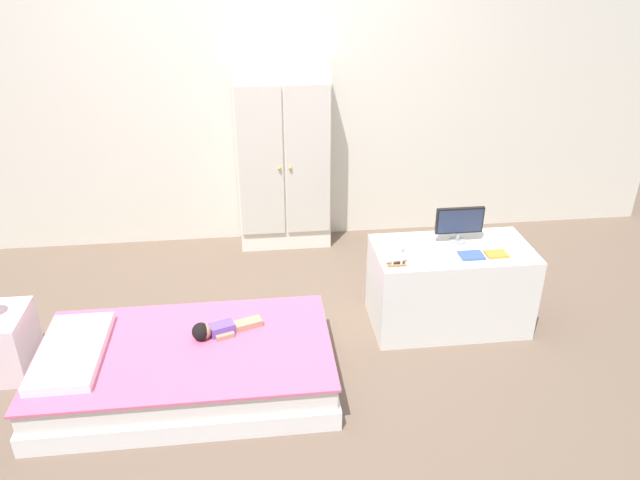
{
  "coord_description": "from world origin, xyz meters",
  "views": [
    {
      "loc": [
        -0.06,
        -2.88,
        2.2
      ],
      "look_at": [
        0.32,
        0.33,
        0.55
      ],
      "focal_mm": 33.73,
      "sensor_mm": 36.0,
      "label": 1
    }
  ],
  "objects_px": {
    "tv_stand": "(449,286)",
    "rocking_horse_toy": "(399,255)",
    "doll": "(214,330)",
    "wardrobe": "(284,161)",
    "book_blue": "(471,255)",
    "book_orange": "(496,254)",
    "bed": "(188,367)",
    "tv_monitor": "(460,222)"
  },
  "relations": [
    {
      "from": "book_blue",
      "to": "rocking_horse_toy",
      "type": "bearing_deg",
      "value": -173.61
    },
    {
      "from": "wardrobe",
      "to": "rocking_horse_toy",
      "type": "height_order",
      "value": "wardrobe"
    },
    {
      "from": "doll",
      "to": "book_blue",
      "type": "distance_m",
      "value": 1.53
    },
    {
      "from": "book_orange",
      "to": "rocking_horse_toy",
      "type": "bearing_deg",
      "value": -175.21
    },
    {
      "from": "rocking_horse_toy",
      "to": "book_orange",
      "type": "height_order",
      "value": "rocking_horse_toy"
    },
    {
      "from": "rocking_horse_toy",
      "to": "tv_stand",
      "type": "bearing_deg",
      "value": 23.13
    },
    {
      "from": "bed",
      "to": "tv_stand",
      "type": "xyz_separation_m",
      "value": [
        1.57,
        0.42,
        0.14
      ]
    },
    {
      "from": "bed",
      "to": "rocking_horse_toy",
      "type": "xyz_separation_m",
      "value": [
        1.19,
        0.26,
        0.47
      ]
    },
    {
      "from": "wardrobe",
      "to": "book_blue",
      "type": "height_order",
      "value": "wardrobe"
    },
    {
      "from": "rocking_horse_toy",
      "to": "book_orange",
      "type": "xyz_separation_m",
      "value": [
        0.6,
        0.05,
        -0.06
      ]
    },
    {
      "from": "tv_monitor",
      "to": "rocking_horse_toy",
      "type": "height_order",
      "value": "tv_monitor"
    },
    {
      "from": "doll",
      "to": "tv_stand",
      "type": "distance_m",
      "value": 1.46
    },
    {
      "from": "book_blue",
      "to": "doll",
      "type": "bearing_deg",
      "value": -171.65
    },
    {
      "from": "bed",
      "to": "doll",
      "type": "relative_size",
      "value": 4.05
    },
    {
      "from": "wardrobe",
      "to": "tv_stand",
      "type": "height_order",
      "value": "wardrobe"
    },
    {
      "from": "wardrobe",
      "to": "rocking_horse_toy",
      "type": "relative_size",
      "value": 10.51
    },
    {
      "from": "rocking_horse_toy",
      "to": "book_orange",
      "type": "bearing_deg",
      "value": 4.79
    },
    {
      "from": "tv_monitor",
      "to": "rocking_horse_toy",
      "type": "xyz_separation_m",
      "value": [
        -0.43,
        -0.25,
        -0.07
      ]
    },
    {
      "from": "doll",
      "to": "tv_stand",
      "type": "relative_size",
      "value": 0.41
    },
    {
      "from": "doll",
      "to": "book_blue",
      "type": "relative_size",
      "value": 2.78
    },
    {
      "from": "bed",
      "to": "book_blue",
      "type": "height_order",
      "value": "book_blue"
    },
    {
      "from": "tv_stand",
      "to": "rocking_horse_toy",
      "type": "xyz_separation_m",
      "value": [
        -0.38,
        -0.16,
        0.33
      ]
    },
    {
      "from": "doll",
      "to": "tv_monitor",
      "type": "bearing_deg",
      "value": 15.72
    },
    {
      "from": "doll",
      "to": "tv_monitor",
      "type": "height_order",
      "value": "tv_monitor"
    },
    {
      "from": "tv_monitor",
      "to": "book_orange",
      "type": "height_order",
      "value": "tv_monitor"
    },
    {
      "from": "rocking_horse_toy",
      "to": "book_orange",
      "type": "relative_size",
      "value": 1.05
    },
    {
      "from": "doll",
      "to": "bed",
      "type": "bearing_deg",
      "value": -149.1
    },
    {
      "from": "bed",
      "to": "tv_stand",
      "type": "height_order",
      "value": "tv_stand"
    },
    {
      "from": "doll",
      "to": "book_orange",
      "type": "xyz_separation_m",
      "value": [
        1.64,
        0.22,
        0.25
      ]
    },
    {
      "from": "tv_stand",
      "to": "book_orange",
      "type": "distance_m",
      "value": 0.37
    },
    {
      "from": "tv_stand",
      "to": "doll",
      "type": "bearing_deg",
      "value": -166.93
    },
    {
      "from": "tv_stand",
      "to": "book_blue",
      "type": "distance_m",
      "value": 0.3
    },
    {
      "from": "bed",
      "to": "book_orange",
      "type": "bearing_deg",
      "value": 9.79
    },
    {
      "from": "doll",
      "to": "wardrobe",
      "type": "relative_size",
      "value": 0.28
    },
    {
      "from": "doll",
      "to": "book_blue",
      "type": "xyz_separation_m",
      "value": [
        1.49,
        0.22,
        0.25
      ]
    },
    {
      "from": "rocking_horse_toy",
      "to": "book_blue",
      "type": "height_order",
      "value": "rocking_horse_toy"
    },
    {
      "from": "book_blue",
      "to": "book_orange",
      "type": "relative_size",
      "value": 1.11
    },
    {
      "from": "bed",
      "to": "tv_monitor",
      "type": "relative_size",
      "value": 5.34
    },
    {
      "from": "tv_stand",
      "to": "rocking_horse_toy",
      "type": "bearing_deg",
      "value": -156.87
    },
    {
      "from": "tv_monitor",
      "to": "doll",
      "type": "bearing_deg",
      "value": -164.28
    },
    {
      "from": "bed",
      "to": "wardrobe",
      "type": "relative_size",
      "value": 1.14
    },
    {
      "from": "wardrobe",
      "to": "doll",
      "type": "bearing_deg",
      "value": -107.34
    }
  ]
}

